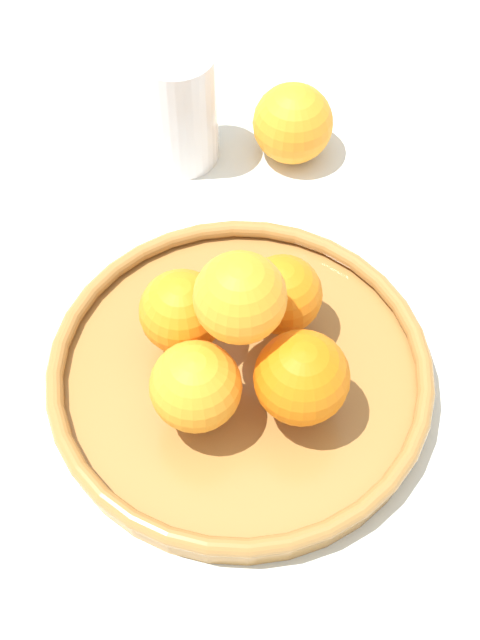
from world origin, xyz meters
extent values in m
plane|color=silver|center=(0.00, 0.00, 0.00)|extent=(4.00, 4.00, 0.00)
cylinder|color=#A57238|center=(0.00, 0.00, 0.01)|extent=(0.31, 0.31, 0.02)
torus|color=#A57238|center=(0.00, 0.00, 0.03)|extent=(0.32, 0.32, 0.01)
sphere|color=orange|center=(0.01, 0.06, 0.07)|extent=(0.07, 0.07, 0.07)
sphere|color=orange|center=(-0.06, 0.01, 0.07)|extent=(0.07, 0.07, 0.07)
sphere|color=orange|center=(0.00, -0.05, 0.07)|extent=(0.07, 0.07, 0.07)
sphere|color=orange|center=(0.05, -0.01, 0.07)|extent=(0.07, 0.07, 0.07)
sphere|color=orange|center=(0.00, 0.00, 0.13)|extent=(0.07, 0.07, 0.07)
sphere|color=orange|center=(-0.26, -0.10, 0.04)|extent=(0.08, 0.08, 0.08)
cylinder|color=white|center=(-0.20, -0.19, 0.06)|extent=(0.08, 0.08, 0.12)
camera|label=1|loc=(0.33, 0.20, 0.64)|focal=50.00mm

